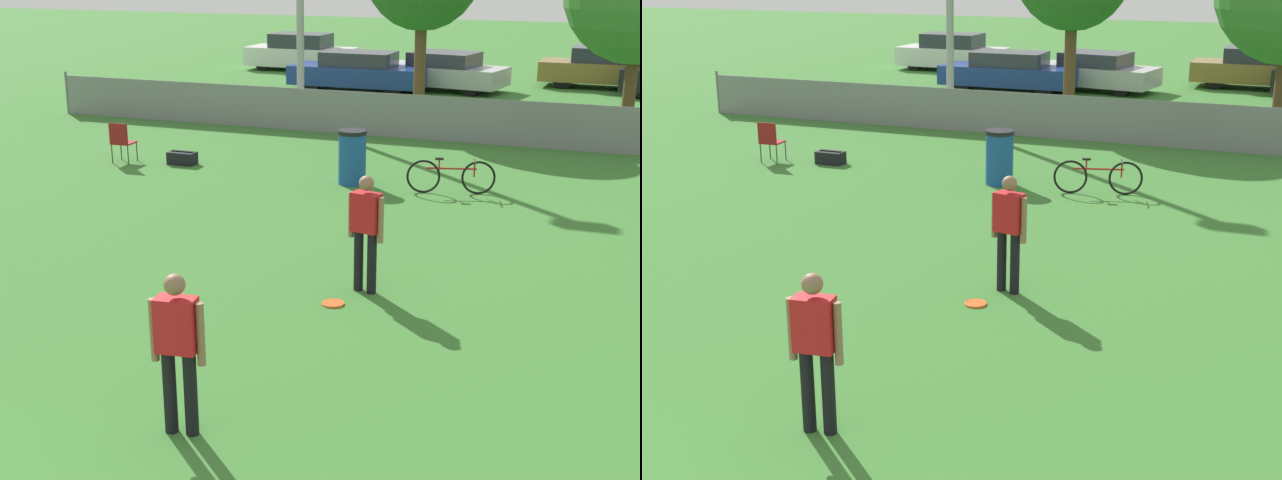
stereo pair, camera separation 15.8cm
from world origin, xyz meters
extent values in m
cube|color=gray|center=(0.00, 18.00, 0.55)|extent=(19.88, 0.03, 1.10)
cylinder|color=slate|center=(-9.94, 18.00, 0.61)|extent=(0.07, 0.07, 1.21)
cylinder|color=brown|center=(-0.21, 20.66, 1.40)|extent=(0.32, 0.32, 2.81)
cylinder|color=brown|center=(5.30, 20.48, 1.12)|extent=(0.32, 0.32, 2.23)
cylinder|color=black|center=(2.02, 3.28, 0.43)|extent=(0.13, 0.13, 0.86)
cylinder|color=black|center=(2.23, 3.31, 0.43)|extent=(0.13, 0.13, 0.86)
cube|color=red|center=(2.13, 3.29, 1.13)|extent=(0.41, 0.27, 0.54)
sphere|color=#8C664C|center=(2.13, 3.29, 1.53)|extent=(0.20, 0.20, 0.20)
cylinder|color=#8C664C|center=(1.90, 3.26, 1.06)|extent=(0.08, 0.08, 0.62)
cylinder|color=#8C664C|center=(2.36, 3.32, 1.06)|extent=(0.08, 0.08, 0.62)
cylinder|color=black|center=(2.48, 7.55, 0.43)|extent=(0.13, 0.13, 0.86)
cylinder|color=black|center=(2.69, 7.50, 0.43)|extent=(0.13, 0.13, 0.86)
cube|color=red|center=(2.58, 7.52, 1.13)|extent=(0.43, 0.30, 0.54)
sphere|color=#8C664C|center=(2.58, 7.52, 1.53)|extent=(0.20, 0.20, 0.20)
cylinder|color=#8C664C|center=(2.36, 7.58, 1.06)|extent=(0.08, 0.08, 0.62)
cylinder|color=#8C664C|center=(2.81, 7.47, 1.06)|extent=(0.08, 0.08, 0.62)
cylinder|color=#E5591E|center=(2.34, 6.92, 0.01)|extent=(0.30, 0.30, 0.03)
torus|color=#E5591E|center=(2.34, 6.92, 0.01)|extent=(0.30, 0.30, 0.03)
cylinder|color=#333338|center=(-4.73, 13.38, 0.21)|extent=(0.02, 0.02, 0.42)
cylinder|color=#333338|center=(-5.12, 13.36, 0.21)|extent=(0.02, 0.02, 0.42)
cylinder|color=#333338|center=(-4.70, 12.99, 0.21)|extent=(0.02, 0.02, 0.42)
cylinder|color=#333338|center=(-5.10, 12.96, 0.21)|extent=(0.02, 0.02, 0.42)
cube|color=maroon|center=(-4.91, 13.17, 0.43)|extent=(0.47, 0.47, 0.03)
cube|color=maroon|center=(-4.90, 12.96, 0.67)|extent=(0.45, 0.05, 0.45)
torus|color=black|center=(1.97, 12.94, 0.33)|extent=(0.64, 0.22, 0.65)
torus|color=black|center=(2.98, 13.22, 0.33)|extent=(0.64, 0.22, 0.65)
cylinder|color=#A51E19|center=(2.47, 13.08, 0.49)|extent=(0.94, 0.29, 0.04)
cylinder|color=#A51E19|center=(2.25, 13.02, 0.49)|extent=(0.03, 0.03, 0.34)
cylinder|color=#A51E19|center=(2.90, 13.20, 0.49)|extent=(0.03, 0.03, 0.30)
cube|color=black|center=(2.25, 13.02, 0.68)|extent=(0.17, 0.10, 0.04)
cylinder|color=black|center=(2.90, 13.20, 0.65)|extent=(0.14, 0.43, 0.03)
cylinder|color=#194C99|center=(0.45, 13.13, 0.51)|extent=(0.55, 0.55, 1.01)
cylinder|color=black|center=(0.45, 13.13, 1.05)|extent=(0.58, 0.58, 0.08)
cube|color=black|center=(-3.60, 13.43, 0.14)|extent=(0.61, 0.34, 0.27)
cube|color=black|center=(-3.60, 13.43, 0.29)|extent=(0.52, 0.04, 0.02)
cylinder|color=black|center=(-6.12, 30.44, 0.30)|extent=(0.61, 0.19, 0.61)
cylinder|color=black|center=(-6.15, 28.95, 0.30)|extent=(0.61, 0.19, 0.61)
cylinder|color=black|center=(-8.77, 30.50, 0.30)|extent=(0.61, 0.19, 0.61)
cylinder|color=black|center=(-8.80, 29.01, 0.30)|extent=(0.61, 0.19, 0.61)
cube|color=white|center=(-7.46, 29.73, 0.54)|extent=(4.31, 1.80, 0.72)
cube|color=#2D333D|center=(-7.46, 29.73, 1.16)|extent=(2.25, 1.55, 0.54)
cylinder|color=black|center=(-2.12, 26.00, 0.31)|extent=(0.63, 0.19, 0.63)
cylinder|color=black|center=(-2.11, 24.54, 0.31)|extent=(0.63, 0.19, 0.63)
cylinder|color=black|center=(-4.96, 25.98, 0.31)|extent=(0.63, 0.19, 0.63)
cylinder|color=black|center=(-4.95, 24.52, 0.31)|extent=(0.63, 0.19, 0.63)
cube|color=navy|center=(-3.54, 25.26, 0.52)|extent=(4.60, 1.72, 0.63)
cube|color=#2D333D|center=(-3.54, 25.26, 1.07)|extent=(2.40, 1.50, 0.47)
cylinder|color=black|center=(0.50, 27.02, 0.31)|extent=(0.65, 0.28, 0.63)
cylinder|color=black|center=(0.23, 25.43, 0.31)|extent=(0.65, 0.28, 0.63)
cylinder|color=black|center=(-2.01, 27.44, 0.31)|extent=(0.65, 0.28, 0.63)
cylinder|color=black|center=(-2.28, 25.85, 0.31)|extent=(0.65, 0.28, 0.63)
cube|color=#B7B7BC|center=(-0.89, 26.43, 0.51)|extent=(4.34, 2.49, 0.61)
cube|color=#2D333D|center=(-0.89, 26.43, 1.05)|extent=(2.37, 1.95, 0.46)
cylinder|color=black|center=(2.83, 29.68, 0.34)|extent=(0.68, 0.18, 0.68)
cylinder|color=black|center=(2.83, 28.22, 0.34)|extent=(0.68, 0.18, 0.68)
cube|color=olive|center=(4.21, 28.95, 0.55)|extent=(4.45, 1.68, 0.66)
cube|color=#2D333D|center=(4.21, 28.95, 1.13)|extent=(2.32, 1.48, 0.50)
camera|label=1|loc=(6.12, -3.35, 4.42)|focal=50.00mm
camera|label=2|loc=(6.27, -3.29, 4.42)|focal=50.00mm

